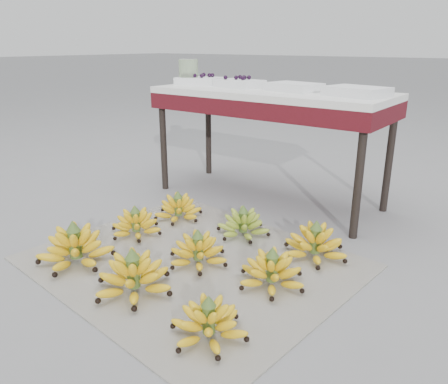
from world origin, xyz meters
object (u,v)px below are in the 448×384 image
Objects in this scene: glass_jar at (188,72)px; vendor_table at (270,103)px; bunch_mid_right at (272,272)px; bunch_front_left at (75,248)px; bunch_back_right at (315,244)px; tray_right at (294,87)px; bunch_mid_center at (198,252)px; tray_far_left at (200,80)px; bunch_back_center at (243,225)px; bunch_front_right at (209,323)px; bunch_back_left at (178,209)px; tray_left at (240,83)px; bunch_front_center at (134,277)px; newspaper_mat at (192,262)px; bunch_mid_left at (136,224)px; tray_far_right at (357,91)px.

vendor_table is at bearing 1.15° from glass_jar.
bunch_front_left is at bearing -149.05° from bunch_mid_right.
bunch_back_right is 0.95× the size of tray_right.
glass_jar is (-0.79, 0.86, 0.65)m from bunch_mid_center.
tray_far_left reaches higher than bunch_mid_center.
bunch_back_center is 0.21× the size of vendor_table.
tray_far_left is at bearing 126.26° from bunch_front_right.
bunch_front_left is 0.62m from bunch_back_left.
vendor_table is 8.82× the size of glass_jar.
bunch_back_right is at bearing -34.73° from tray_left.
bunch_front_center is at bearing -130.76° from bunch_mid_right.
bunch_back_left reaches higher than newspaper_mat.
bunch_front_right is at bearing -38.11° from bunch_mid_center.
tray_right is at bearing 90.42° from bunch_back_center.
bunch_mid_left is (-0.40, 0.05, 0.05)m from newspaper_mat.
bunch_mid_center is (0.42, 0.30, -0.01)m from bunch_front_left.
bunch_mid_right is at bearing -57.24° from vendor_table.
bunch_mid_right is (0.34, 0.03, 0.00)m from bunch_mid_center.
bunch_front_center is 1.29m from vendor_table.
bunch_mid_left is at bearing -105.26° from vendor_table.
bunch_mid_right is (-0.01, 0.39, 0.00)m from bunch_front_right.
glass_jar reaches higher than bunch_back_left.
bunch_front_center is at bearing -93.00° from newspaper_mat.
tray_left reaches higher than bunch_back_center.
bunch_back_right is (0.03, 0.31, 0.00)m from bunch_mid_right.
tray_far_right is at bearing 78.40° from bunch_front_center.
tray_left is at bearing 66.87° from bunch_front_left.
tray_right is at bearing -0.63° from tray_far_left.
bunch_front_center is 2.10× the size of glass_jar.
bunch_front_left is 1.48m from tray_far_right.
newspaper_mat is 0.37m from bunch_mid_right.
glass_jar reaches higher than vendor_table.
bunch_mid_left is 0.27m from bunch_back_left.
bunch_back_center is at bearing 144.88° from bunch_mid_right.
bunch_front_center is 0.66m from bunch_back_center.
bunch_front_left is 1.49× the size of bunch_back_center.
tray_far_left reaches higher than bunch_back_left.
bunch_mid_right is at bearing 46.81° from bunch_front_center.
newspaper_mat is 4.31× the size of bunch_mid_right.
bunch_mid_center is at bearing -50.90° from tray_far_left.
bunch_front_left is at bearing -127.15° from bunch_back_center.
tray_far_left is at bearing 147.91° from bunch_mid_right.
bunch_front_center is 1.17× the size of bunch_back_left.
bunch_front_left is 1.29× the size of tray_far_right.
tray_right reaches higher than vendor_table.
bunch_mid_right is at bearing -86.96° from tray_far_right.
tray_far_left reaches higher than bunch_mid_left.
bunch_mid_left is at bearing 68.58° from bunch_front_left.
bunch_back_center is 1.09m from tray_far_left.
bunch_front_right is 1.58m from tray_left.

